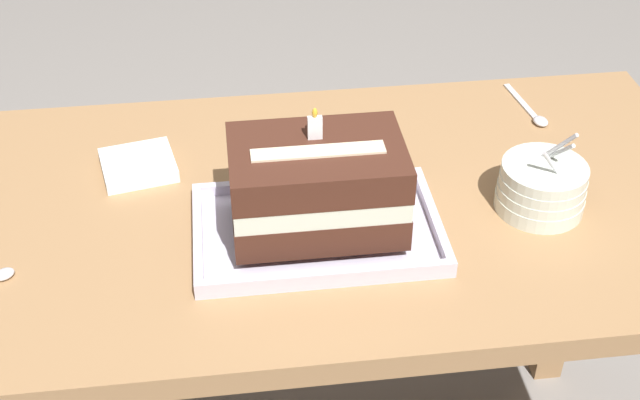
# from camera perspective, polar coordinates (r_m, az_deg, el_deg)

# --- Properties ---
(dining_table) EXTENTS (1.18, 0.62, 0.71)m
(dining_table) POSITION_cam_1_polar(r_m,az_deg,el_deg) (1.30, 0.17, -3.99)
(dining_table) COLOR #9E754C
(dining_table) RESTS_ON ground_plane
(foil_tray) EXTENTS (0.33, 0.22, 0.02)m
(foil_tray) POSITION_cam_1_polar(r_m,az_deg,el_deg) (1.16, -0.19, -2.08)
(foil_tray) COLOR silver
(foil_tray) RESTS_ON dining_table
(birthday_cake) EXTENTS (0.23, 0.15, 0.16)m
(birthday_cake) POSITION_cam_1_polar(r_m,az_deg,el_deg) (1.12, -0.20, 0.98)
(birthday_cake) COLOR #452419
(birthday_cake) RESTS_ON foil_tray
(bowl_stack) EXTENTS (0.12, 0.12, 0.13)m
(bowl_stack) POSITION_cam_1_polar(r_m,az_deg,el_deg) (1.24, 14.53, 0.84)
(bowl_stack) COLOR silver
(bowl_stack) RESTS_ON dining_table
(serving_spoon_by_bowls) EXTENTS (0.04, 0.15, 0.01)m
(serving_spoon_by_bowls) POSITION_cam_1_polar(r_m,az_deg,el_deg) (1.46, 14.06, 5.53)
(serving_spoon_by_bowls) COLOR silver
(serving_spoon_by_bowls) RESTS_ON dining_table
(napkin_pile) EXTENTS (0.12, 0.12, 0.02)m
(napkin_pile) POSITION_cam_1_polar(r_m,az_deg,el_deg) (1.31, -11.99, 2.28)
(napkin_pile) COLOR white
(napkin_pile) RESTS_ON dining_table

